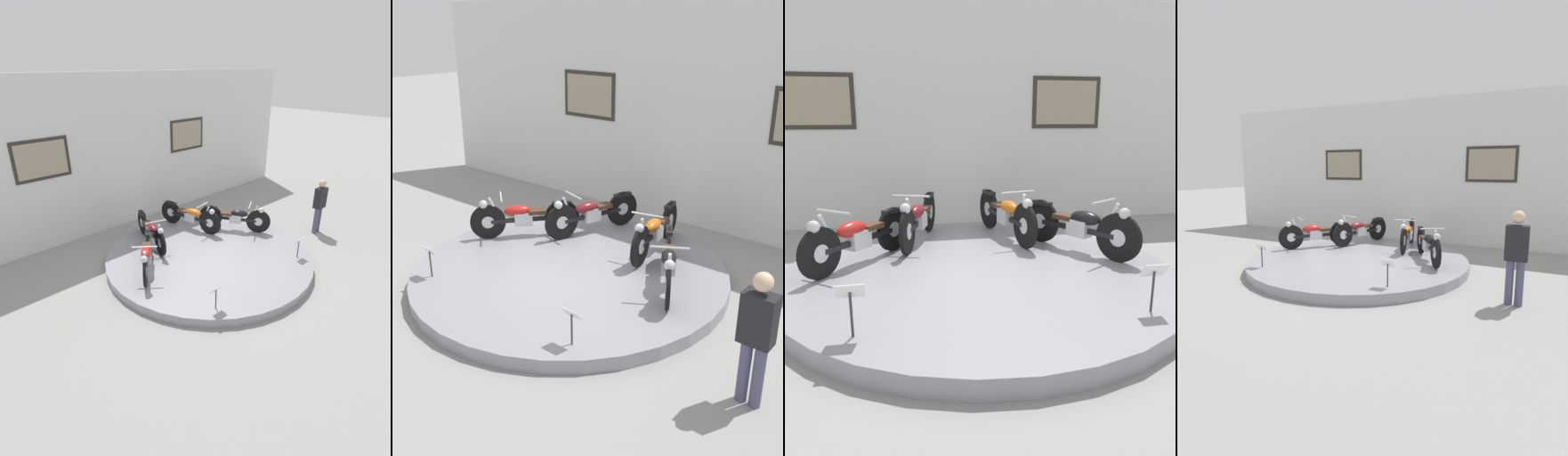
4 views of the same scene
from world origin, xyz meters
The scene contains 9 objects.
ground_plane centered at (0.00, 0.00, 0.00)m, with size 60.00×60.00×0.00m, color gray.
display_platform centered at (0.00, 0.00, 0.10)m, with size 5.03×5.03×0.20m, color gray.
back_wall centered at (0.00, 3.50, 2.16)m, with size 14.00×0.22×4.32m.
motorcycle_red centered at (-1.54, 0.46, 0.59)m, with size 1.30×1.57×0.79m.
motorcycle_maroon centered at (-0.70, 1.39, 0.60)m, with size 0.71×1.94×0.81m.
motorcycle_orange centered at (0.70, 1.39, 0.61)m, with size 0.58×2.00×0.81m.
motorcycle_black centered at (1.54, 0.46, 0.60)m, with size 1.10×1.75×0.81m.
info_placard_front_left centered at (-1.45, -1.61, 0.57)m, with size 0.26×0.11×0.51m.
info_placard_front_centre centered at (1.45, -1.61, 0.57)m, with size 0.26×0.11×0.51m.
Camera 3 is at (-1.00, -5.35, 2.10)m, focal length 35.00 mm.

